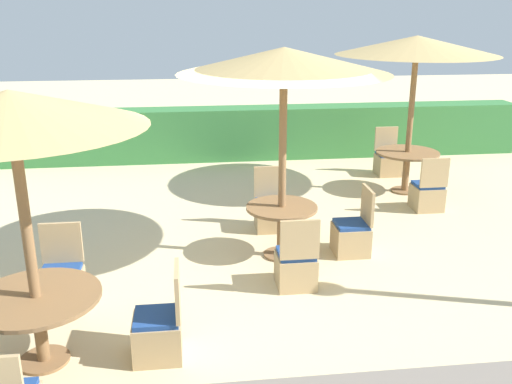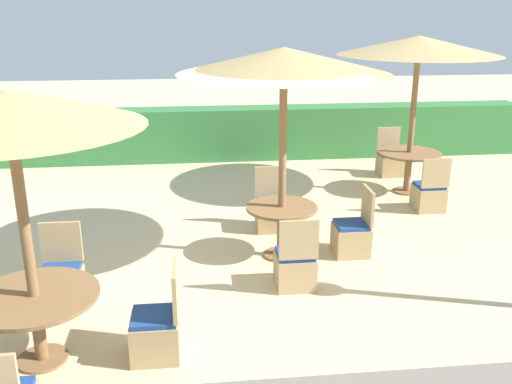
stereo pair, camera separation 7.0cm
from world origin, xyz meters
The scene contains 15 objects.
ground_plane centered at (0.00, 0.00, 0.00)m, with size 40.00×40.00×0.00m, color beige.
hedge_row centered at (0.00, 5.76, 0.56)m, with size 13.00×0.70×1.12m, color #387A3D.
parasol_center centered at (0.34, 0.53, 2.59)m, with size 2.66×2.66×2.76m.
round_table_center centered at (0.34, 0.53, 0.54)m, with size 0.95×0.95×0.71m.
patio_chair_center_north centered at (0.33, 1.52, 0.26)m, with size 0.46×0.46×0.93m.
patio_chair_center_south centered at (0.37, -0.37, 0.26)m, with size 0.46×0.46×0.93m.
patio_chair_center_east centered at (1.31, 0.49, 0.26)m, with size 0.46×0.46×0.93m.
parasol_back_right centered at (3.03, 3.02, 2.58)m, with size 2.76×2.76×2.75m.
round_table_back_right centered at (3.03, 3.02, 0.60)m, with size 1.12×1.12×0.75m.
patio_chair_back_right_south centered at (3.03, 2.04, 0.26)m, with size 0.46×0.46×0.93m.
patio_chair_back_right_north centered at (3.08, 4.10, 0.26)m, with size 0.46×0.46×0.93m.
parasol_front_left centered at (-2.31, -1.59, 2.42)m, with size 2.28×2.28×2.59m.
round_table_front_left centered at (-2.31, -1.59, 0.57)m, with size 1.19×1.19×0.70m.
patio_chair_front_left_east centered at (-1.21, -1.63, 0.26)m, with size 0.46×0.46×0.93m.
patio_chair_front_left_north centered at (-2.33, -0.51, 0.26)m, with size 0.46×0.46×0.93m.
Camera 1 is at (-0.86, -6.48, 3.26)m, focal length 40.00 mm.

